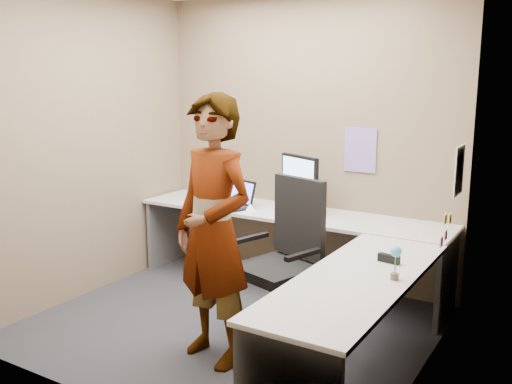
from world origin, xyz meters
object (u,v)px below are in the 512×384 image
Objects in this scene: monitor at (299,176)px; desk at (302,250)px; person at (213,231)px; office_chair at (282,274)px.

desk is at bearing -35.83° from monitor.
desk is 1.61× the size of person.
desk is 0.31m from office_chair.
monitor reaches higher than office_chair.
office_chair is at bearing -45.21° from monitor.
desk is 6.45× the size of monitor.
person is at bearing -92.81° from office_chair.
office_chair is 0.64× the size of person.
monitor is at bearing 119.31° from desk.
person reaches higher than desk.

